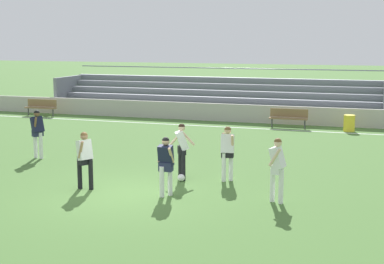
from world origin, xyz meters
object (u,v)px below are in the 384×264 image
object	(u,v)px
bench_far_right	(41,106)
player_white_wide_right	(85,155)
player_white_overlapping	(277,164)
trash_bin	(349,123)
player_white_pressing_high	(182,146)
player_dark_wide_left	(166,161)
soccer_ball	(181,178)
bleacher_stand	(214,96)
player_white_on_ball	(228,149)
bench_centre_sideline	(289,116)
player_dark_trailing_run	(37,130)

from	to	relation	value
bench_far_right	player_white_wide_right	xyz separation A→B (m)	(9.84, -13.01, 0.43)
bench_far_right	player_white_overlapping	distance (m)	19.79
trash_bin	player_white_wide_right	xyz separation A→B (m)	(-6.55, -12.80, 0.59)
trash_bin	player_white_pressing_high	size ratio (longest dim) A/B	0.44
player_dark_wide_left	player_white_wide_right	world-z (taller)	player_white_wide_right
bench_far_right	trash_bin	distance (m)	16.39
player_dark_wide_left	soccer_ball	world-z (taller)	player_dark_wide_left
bleacher_stand	player_dark_wide_left	bearing A→B (deg)	-78.34
bleacher_stand	soccer_ball	xyz separation A→B (m)	(3.28, -14.92, -0.95)
player_white_wide_right	soccer_ball	xyz separation A→B (m)	(2.28, 1.67, -0.86)
bench_far_right	player_white_overlapping	xyz separation A→B (m)	(15.20, -12.66, 0.47)
bench_far_right	player_white_on_ball	xyz separation A→B (m)	(13.41, -10.87, 0.43)
bench_far_right	player_dark_wide_left	size ratio (longest dim) A/B	1.11
trash_bin	player_white_wide_right	bearing A→B (deg)	-117.10
bench_centre_sideline	bench_far_right	bearing A→B (deg)	180.00
player_white_on_ball	player_white_pressing_high	bearing A→B (deg)	-170.33
bench_far_right	player_dark_wide_left	bearing A→B (deg)	-46.65
bench_centre_sideline	soccer_ball	xyz separation A→B (m)	(-1.47, -11.34, -0.44)
player_white_wide_right	player_white_pressing_high	bearing A→B (deg)	40.76
player_dark_trailing_run	player_white_wide_right	world-z (taller)	player_dark_trailing_run
bleacher_stand	bench_far_right	world-z (taller)	bleacher_stand
bleacher_stand	bench_far_right	distance (m)	9.55
player_white_on_ball	player_white_wide_right	world-z (taller)	player_white_on_ball
bleacher_stand	player_white_overlapping	distance (m)	17.44
bleacher_stand	bench_centre_sideline	size ratio (longest dim) A/B	10.22
player_dark_wide_left	soccer_ball	size ratio (longest dim) A/B	7.37
player_white_pressing_high	soccer_ball	distance (m)	0.94
bench_far_right	player_dark_trailing_run	xyz separation A→B (m)	(6.21, -9.80, 0.49)
trash_bin	player_dark_wide_left	distance (m)	13.44
player_dark_trailing_run	soccer_ball	bearing A→B (deg)	-14.58
bench_far_right	bench_centre_sideline	distance (m)	13.58
bleacher_stand	player_dark_wide_left	distance (m)	16.92
bench_centre_sideline	player_dark_wide_left	distance (m)	13.06
player_white_pressing_high	player_dark_trailing_run	world-z (taller)	player_dark_trailing_run
bench_centre_sideline	trash_bin	bearing A→B (deg)	-4.37
bench_far_right	trash_bin	size ratio (longest dim) A/B	2.38
player_white_wide_right	bleacher_stand	bearing A→B (deg)	93.44
bench_far_right	player_white_wide_right	bearing A→B (deg)	-52.92
player_white_pressing_high	soccer_ball	bearing A→B (deg)	-75.73
trash_bin	player_dark_trailing_run	bearing A→B (deg)	-136.71
bleacher_stand	bench_far_right	xyz separation A→B (m)	(-8.84, -3.58, -0.51)
bench_centre_sideline	player_white_overlapping	bearing A→B (deg)	-82.72
soccer_ball	bench_far_right	bearing A→B (deg)	136.89
bench_far_right	bleacher_stand	bearing A→B (deg)	22.06
bleacher_stand	player_dark_trailing_run	distance (m)	13.64
bleacher_stand	player_white_overlapping	size ratio (longest dim) A/B	10.84
bench_centre_sideline	player_white_overlapping	size ratio (longest dim) A/B	1.06
bench_far_right	trash_bin	xyz separation A→B (m)	(16.39, -0.21, -0.17)
bench_far_right	bench_centre_sideline	bearing A→B (deg)	0.00
player_white_wide_right	player_white_overlapping	bearing A→B (deg)	3.76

